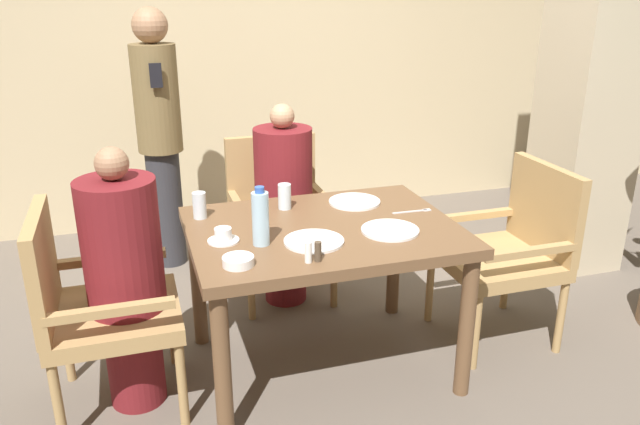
{
  "coord_description": "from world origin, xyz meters",
  "views": [
    {
      "loc": [
        -0.79,
        -2.47,
        1.75
      ],
      "look_at": [
        0.0,
        0.05,
        0.78
      ],
      "focal_mm": 35.0,
      "sensor_mm": 36.0,
      "label": 1
    }
  ],
  "objects_px": {
    "bowl_small": "(238,261)",
    "chair_right_side": "(512,245)",
    "teacup_with_saucer": "(223,236)",
    "glass_tall_near": "(199,205)",
    "chair_left_side": "(92,303)",
    "plate_dessert_center": "(314,241)",
    "standing_host": "(160,133)",
    "water_bottle": "(260,218)",
    "chair_far_side": "(278,210)",
    "diner_in_left_chair": "(125,278)",
    "plate_main_right": "(355,202)",
    "plate_main_left": "(390,230)",
    "diner_in_far_chair": "(284,203)",
    "glass_tall_mid": "(285,196)"
  },
  "relations": [
    {
      "from": "bowl_small",
      "to": "chair_right_side",
      "type": "bearing_deg",
      "value": 11.47
    },
    {
      "from": "teacup_with_saucer",
      "to": "glass_tall_near",
      "type": "xyz_separation_m",
      "value": [
        -0.06,
        0.31,
        0.04
      ]
    },
    {
      "from": "chair_left_side",
      "to": "plate_dessert_center",
      "type": "xyz_separation_m",
      "value": [
        0.91,
        -0.16,
        0.23
      ]
    },
    {
      "from": "standing_host",
      "to": "plate_dessert_center",
      "type": "distance_m",
      "value": 1.69
    },
    {
      "from": "water_bottle",
      "to": "chair_far_side",
      "type": "bearing_deg",
      "value": 72.58
    },
    {
      "from": "diner_in_left_chair",
      "to": "plate_main_right",
      "type": "bearing_deg",
      "value": 12.96
    },
    {
      "from": "standing_host",
      "to": "plate_main_left",
      "type": "relative_size",
      "value": 6.38
    },
    {
      "from": "diner_in_far_chair",
      "to": "plate_main_left",
      "type": "distance_m",
      "value": 0.91
    },
    {
      "from": "chair_left_side",
      "to": "water_bottle",
      "type": "xyz_separation_m",
      "value": [
        0.7,
        -0.12,
        0.34
      ]
    },
    {
      "from": "chair_far_side",
      "to": "glass_tall_mid",
      "type": "bearing_deg",
      "value": -100.23
    },
    {
      "from": "chair_right_side",
      "to": "water_bottle",
      "type": "relative_size",
      "value": 3.62
    },
    {
      "from": "plate_main_left",
      "to": "bowl_small",
      "type": "xyz_separation_m",
      "value": [
        -0.7,
        -0.15,
        0.01
      ]
    },
    {
      "from": "plate_main_right",
      "to": "bowl_small",
      "type": "height_order",
      "value": "bowl_small"
    },
    {
      "from": "glass_tall_near",
      "to": "chair_left_side",
      "type": "bearing_deg",
      "value": -151.16
    },
    {
      "from": "chair_right_side",
      "to": "glass_tall_near",
      "type": "relative_size",
      "value": 7.41
    },
    {
      "from": "teacup_with_saucer",
      "to": "glass_tall_near",
      "type": "distance_m",
      "value": 0.32
    },
    {
      "from": "diner_in_far_chair",
      "to": "glass_tall_near",
      "type": "distance_m",
      "value": 0.71
    },
    {
      "from": "chair_left_side",
      "to": "teacup_with_saucer",
      "type": "height_order",
      "value": "chair_left_side"
    },
    {
      "from": "diner_in_left_chair",
      "to": "chair_far_side",
      "type": "relative_size",
      "value": 1.27
    },
    {
      "from": "chair_left_side",
      "to": "glass_tall_mid",
      "type": "xyz_separation_m",
      "value": [
        0.9,
        0.28,
        0.28
      ]
    },
    {
      "from": "plate_main_right",
      "to": "glass_tall_near",
      "type": "xyz_separation_m",
      "value": [
        -0.75,
        0.02,
        0.06
      ]
    },
    {
      "from": "plate_main_right",
      "to": "water_bottle",
      "type": "xyz_separation_m",
      "value": [
        -0.55,
        -0.37,
        0.11
      ]
    },
    {
      "from": "plate_main_left",
      "to": "plate_main_right",
      "type": "xyz_separation_m",
      "value": [
        -0.02,
        0.4,
        0.0
      ]
    },
    {
      "from": "diner_in_far_chair",
      "to": "water_bottle",
      "type": "bearing_deg",
      "value": -110.16
    },
    {
      "from": "standing_host",
      "to": "bowl_small",
      "type": "bearing_deg",
      "value": -84.45
    },
    {
      "from": "diner_in_left_chair",
      "to": "glass_tall_mid",
      "type": "height_order",
      "value": "diner_in_left_chair"
    },
    {
      "from": "diner_in_far_chair",
      "to": "chair_left_side",
      "type": "bearing_deg",
      "value": -144.4
    },
    {
      "from": "plate_dessert_center",
      "to": "glass_tall_mid",
      "type": "bearing_deg",
      "value": 91.74
    },
    {
      "from": "diner_in_far_chair",
      "to": "standing_host",
      "type": "xyz_separation_m",
      "value": [
        -0.6,
        0.73,
        0.28
      ]
    },
    {
      "from": "chair_right_side",
      "to": "teacup_with_saucer",
      "type": "xyz_separation_m",
      "value": [
        -1.46,
        -0.04,
        0.24
      ]
    },
    {
      "from": "bowl_small",
      "to": "chair_far_side",
      "type": "bearing_deg",
      "value": 69.32
    },
    {
      "from": "chair_left_side",
      "to": "diner_in_far_chair",
      "type": "distance_m",
      "value": 1.24
    },
    {
      "from": "plate_dessert_center",
      "to": "diner_in_far_chair",
      "type": "bearing_deg",
      "value": 84.06
    },
    {
      "from": "bowl_small",
      "to": "diner_in_far_chair",
      "type": "bearing_deg",
      "value": 66.71
    },
    {
      "from": "water_bottle",
      "to": "chair_right_side",
      "type": "bearing_deg",
      "value": 5.04
    },
    {
      "from": "standing_host",
      "to": "water_bottle",
      "type": "bearing_deg",
      "value": -79.19
    },
    {
      "from": "diner_in_far_chair",
      "to": "plate_main_left",
      "type": "xyz_separation_m",
      "value": [
        0.26,
        -0.86,
        0.14
      ]
    },
    {
      "from": "chair_far_side",
      "to": "water_bottle",
      "type": "distance_m",
      "value": 1.08
    },
    {
      "from": "chair_right_side",
      "to": "plate_dessert_center",
      "type": "xyz_separation_m",
      "value": [
        -1.1,
        -0.16,
        0.23
      ]
    },
    {
      "from": "plate_main_left",
      "to": "glass_tall_near",
      "type": "relative_size",
      "value": 2.07
    },
    {
      "from": "plate_main_right",
      "to": "standing_host",
      "type": "bearing_deg",
      "value": 125.48
    },
    {
      "from": "chair_right_side",
      "to": "glass_tall_mid",
      "type": "xyz_separation_m",
      "value": [
        -1.11,
        0.28,
        0.28
      ]
    },
    {
      "from": "teacup_with_saucer",
      "to": "bowl_small",
      "type": "distance_m",
      "value": 0.25
    },
    {
      "from": "water_bottle",
      "to": "glass_tall_near",
      "type": "height_order",
      "value": "water_bottle"
    },
    {
      "from": "standing_host",
      "to": "chair_right_side",
      "type": "bearing_deg",
      "value": -41.94
    },
    {
      "from": "standing_host",
      "to": "teacup_with_saucer",
      "type": "height_order",
      "value": "standing_host"
    },
    {
      "from": "teacup_with_saucer",
      "to": "glass_tall_near",
      "type": "height_order",
      "value": "glass_tall_near"
    },
    {
      "from": "diner_in_far_chair",
      "to": "water_bottle",
      "type": "distance_m",
      "value": 0.92
    },
    {
      "from": "diner_in_far_chair",
      "to": "teacup_with_saucer",
      "type": "bearing_deg",
      "value": -120.82
    },
    {
      "from": "plate_main_left",
      "to": "diner_in_left_chair",
      "type": "bearing_deg",
      "value": 172.61
    }
  ]
}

